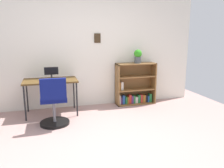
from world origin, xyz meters
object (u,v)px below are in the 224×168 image
Objects in this scene: keyboard at (52,81)px; potted_plant_on_shelf at (138,56)px; bookshelf_low at (134,86)px; office_chair at (54,105)px; desk at (50,83)px; monitor at (51,73)px.

keyboard is 1.95m from potted_plant_on_shelf.
bookshelf_low is at bearing 127.90° from potted_plant_on_shelf.
keyboard is 1.08× the size of potted_plant_on_shelf.
bookshelf_low is (1.83, 0.87, 0.03)m from office_chair.
keyboard is 0.60m from office_chair.
keyboard is at bearing 90.28° from office_chair.
desk is at bearing 93.03° from office_chair.
desk is 3.17× the size of keyboard.
desk is at bearing -174.70° from potted_plant_on_shelf.
office_chair is at bearing -86.97° from desk.
office_chair is (0.00, -0.50, -0.33)m from keyboard.
bookshelf_low is at bearing 11.49° from keyboard.
potted_plant_on_shelf is (1.88, 0.13, 0.28)m from monitor.
bookshelf_low is at bearing 5.68° from monitor.
monitor is 1.91m from potted_plant_on_shelf.
potted_plant_on_shelf is at bearing 3.85° from monitor.
potted_plant_on_shelf is (1.88, 0.82, 0.73)m from office_chair.
monitor is 0.22m from keyboard.
keyboard is 1.90m from bookshelf_low.
potted_plant_on_shelf is (0.04, -0.06, 0.70)m from bookshelf_low.
desk is 1.97m from potted_plant_on_shelf.
monitor reaches higher than desk.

